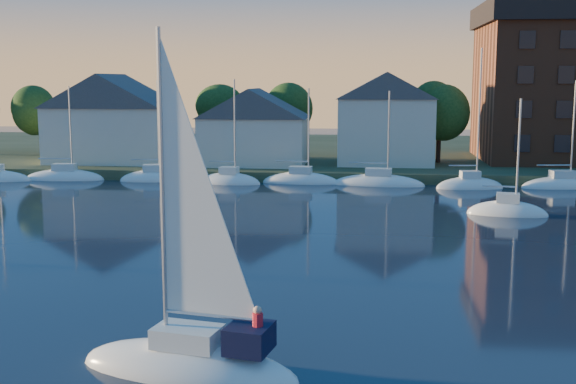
# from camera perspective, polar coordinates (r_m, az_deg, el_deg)

# --- Properties ---
(shoreline_land) EXTENTS (160.00, 50.00, 2.00)m
(shoreline_land) POSITION_cam_1_polar(r_m,az_deg,el_deg) (95.21, 2.55, 2.83)
(shoreline_land) COLOR #2C3921
(shoreline_land) RESTS_ON ground
(wooden_dock) EXTENTS (120.00, 3.00, 1.00)m
(wooden_dock) POSITION_cam_1_polar(r_m,az_deg,el_deg) (72.44, 1.43, 0.93)
(wooden_dock) COLOR brown
(wooden_dock) RESTS_ON ground
(clubhouse_west) EXTENTS (13.65, 9.45, 9.64)m
(clubhouse_west) POSITION_cam_1_polar(r_m,az_deg,el_deg) (82.44, -13.71, 5.79)
(clubhouse_west) COLOR silver
(clubhouse_west) RESTS_ON shoreline_land
(clubhouse_centre) EXTENTS (11.55, 8.40, 8.08)m
(clubhouse_centre) POSITION_cam_1_polar(r_m,az_deg,el_deg) (77.56, -2.69, 5.26)
(clubhouse_centre) COLOR silver
(clubhouse_centre) RESTS_ON shoreline_land
(clubhouse_east) EXTENTS (10.50, 8.40, 9.80)m
(clubhouse_east) POSITION_cam_1_polar(r_m,az_deg,el_deg) (78.64, 7.71, 5.87)
(clubhouse_east) COLOR silver
(clubhouse_east) RESTS_ON shoreline_land
(tree_line) EXTENTS (93.40, 5.40, 8.90)m
(tree_line) POSITION_cam_1_polar(r_m,az_deg,el_deg) (82.64, 3.46, 6.89)
(tree_line) COLOR #3C251B
(tree_line) RESTS_ON shoreline_land
(moored_fleet) EXTENTS (95.50, 2.40, 12.05)m
(moored_fleet) POSITION_cam_1_polar(r_m,az_deg,el_deg) (69.24, 4.53, 0.62)
(moored_fleet) COLOR white
(moored_fleet) RESTS_ON ground
(hero_sailboat) EXTENTS (8.42, 4.15, 12.81)m
(hero_sailboat) POSITION_cam_1_polar(r_m,az_deg,el_deg) (25.63, -7.62, -12.87)
(hero_sailboat) COLOR white
(hero_sailboat) RESTS_ON ground
(drifting_sailboat_right) EXTENTS (6.15, 2.98, 9.75)m
(drifting_sailboat_right) POSITION_cam_1_polar(r_m,az_deg,el_deg) (56.30, 16.93, -1.66)
(drifting_sailboat_right) COLOR white
(drifting_sailboat_right) RESTS_ON ground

